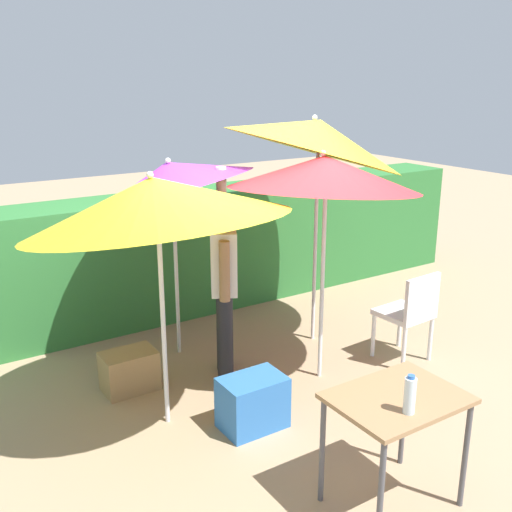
# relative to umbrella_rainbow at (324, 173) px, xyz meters

# --- Properties ---
(ground_plane) EXTENTS (24.00, 24.00, 0.00)m
(ground_plane) POSITION_rel_umbrella_rainbow_xyz_m (-0.40, 0.13, -1.86)
(ground_plane) COLOR #9E8466
(hedge_row) EXTENTS (8.00, 0.70, 1.38)m
(hedge_row) POSITION_rel_umbrella_rainbow_xyz_m (-0.40, 2.14, -1.17)
(hedge_row) COLOR #2D7033
(hedge_row) RESTS_ON ground_plane
(umbrella_rainbow) EXTENTS (1.64, 1.63, 2.12)m
(umbrella_rainbow) POSITION_rel_umbrella_rainbow_xyz_m (0.00, 0.00, 0.00)
(umbrella_rainbow) COLOR silver
(umbrella_rainbow) RESTS_ON ground_plane
(umbrella_orange) EXTENTS (1.95, 1.95, 2.14)m
(umbrella_orange) POSITION_rel_umbrella_rainbow_xyz_m (-1.50, 0.04, -0.07)
(umbrella_orange) COLOR silver
(umbrella_orange) RESTS_ON ground_plane
(umbrella_yellow) EXTENTS (1.79, 1.76, 2.51)m
(umbrella_yellow) POSITION_rel_umbrella_rainbow_xyz_m (0.46, 0.70, 0.22)
(umbrella_yellow) COLOR silver
(umbrella_yellow) RESTS_ON ground_plane
(umbrella_navy) EXTENTS (1.58, 1.52, 2.19)m
(umbrella_navy) POSITION_rel_umbrella_rainbow_xyz_m (-0.88, 1.10, -0.10)
(umbrella_navy) COLOR silver
(umbrella_navy) RESTS_ON ground_plane
(person_vendor) EXTENTS (0.36, 0.53, 1.88)m
(person_vendor) POSITION_rel_umbrella_rainbow_xyz_m (-0.71, 0.46, -0.93)
(person_vendor) COLOR black
(person_vendor) RESTS_ON ground_plane
(chair_plastic) EXTENTS (0.46, 0.46, 0.89)m
(chair_plastic) POSITION_rel_umbrella_rainbow_xyz_m (0.91, -0.22, -1.35)
(chair_plastic) COLOR silver
(chair_plastic) RESTS_ON ground_plane
(cooler_box) EXTENTS (0.49, 0.34, 0.42)m
(cooler_box) POSITION_rel_umbrella_rainbow_xyz_m (-0.95, -0.38, -1.65)
(cooler_box) COLOR #2D6BB7
(cooler_box) RESTS_ON ground_plane
(crate_cardboard) EXTENTS (0.46, 0.31, 0.35)m
(crate_cardboard) POSITION_rel_umbrella_rainbow_xyz_m (-1.53, 0.69, -1.69)
(crate_cardboard) COLOR #9E7A4C
(crate_cardboard) RESTS_ON ground_plane
(folding_table) EXTENTS (0.80, 0.60, 0.77)m
(folding_table) POSITION_rel_umbrella_rainbow_xyz_m (-0.67, -1.59, -1.19)
(folding_table) COLOR #4C4C51
(folding_table) RESTS_ON ground_plane
(bottle_water) EXTENTS (0.07, 0.07, 0.24)m
(bottle_water) POSITION_rel_umbrella_rainbow_xyz_m (-0.75, -1.76, -0.98)
(bottle_water) COLOR silver
(bottle_water) RESTS_ON folding_table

